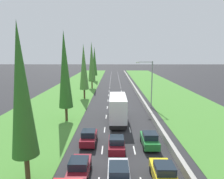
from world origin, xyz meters
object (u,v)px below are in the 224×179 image
object	(u,v)px
green_hatchback_right_lane	(150,139)
poplar_tree_third	(84,67)
poplar_tree_nearest	(21,91)
street_light_mast	(150,81)
maroon_hatchback_left_lane	(79,168)
maroon_hatchback_centre_lane	(116,144)
white_box_truck_centre_lane	(118,108)
poplar_tree_fifth	(94,61)
poplar_tree_second	(65,70)
maroon_hatchback_left_lane_third	(89,137)
yellow_hatchback_right_lane	(164,173)
poplar_tree_fourth	(92,62)
silver_sedan_centre_lane	(119,175)

from	to	relation	value
green_hatchback_right_lane	poplar_tree_third	xyz separation A→B (m)	(-10.92, 25.38, 6.55)
poplar_tree_nearest	street_light_mast	distance (m)	27.40
maroon_hatchback_left_lane	poplar_tree_third	bearing A→B (deg)	97.20
poplar_tree_nearest	green_hatchback_right_lane	bearing A→B (deg)	29.14
maroon_hatchback_centre_lane	street_light_mast	distance (m)	19.98
white_box_truck_centre_lane	green_hatchback_right_lane	xyz separation A→B (m)	(3.42, -8.75, -1.35)
maroon_hatchback_left_lane	poplar_tree_fifth	bearing A→B (deg)	93.99
poplar_tree_nearest	poplar_tree_second	distance (m)	15.23
poplar_tree_second	poplar_tree_fifth	bearing A→B (deg)	89.92
maroon_hatchback_left_lane_third	poplar_tree_second	distance (m)	11.86
poplar_tree_third	maroon_hatchback_centre_lane	bearing A→B (deg)	-74.90
maroon_hatchback_left_lane	maroon_hatchback_left_lane_third	xyz separation A→B (m)	(0.03, 6.51, 0.00)
green_hatchback_right_lane	poplar_tree_nearest	world-z (taller)	poplar_tree_nearest
green_hatchback_right_lane	poplar_tree_nearest	distance (m)	14.45
yellow_hatchback_right_lane	poplar_tree_second	xyz separation A→B (m)	(-11.40, 15.56, 7.15)
maroon_hatchback_centre_lane	poplar_tree_fourth	size ratio (longest dim) A/B	0.28
poplar_tree_second	silver_sedan_centre_lane	bearing A→B (deg)	-63.79
maroon_hatchback_left_lane_third	poplar_tree_fifth	xyz separation A→B (m)	(-4.41, 56.31, 6.78)
maroon_hatchback_left_lane	yellow_hatchback_right_lane	distance (m)	6.98
yellow_hatchback_right_lane	poplar_tree_second	world-z (taller)	poplar_tree_second
green_hatchback_right_lane	poplar_tree_second	xyz separation A→B (m)	(-11.42, 8.98, 7.15)
silver_sedan_centre_lane	yellow_hatchback_right_lane	size ratio (longest dim) A/B	1.15
poplar_tree_nearest	poplar_tree_fourth	distance (m)	46.08
yellow_hatchback_right_lane	poplar_tree_fifth	world-z (taller)	poplar_tree_fifth
poplar_tree_third	yellow_hatchback_right_lane	bearing A→B (deg)	-71.18
maroon_hatchback_left_lane	street_light_mast	size ratio (longest dim) A/B	0.43
yellow_hatchback_right_lane	poplar_tree_third	xyz separation A→B (m)	(-10.90, 31.97, 6.55)
poplar_tree_second	poplar_tree_fifth	world-z (taller)	poplar_tree_second
maroon_hatchback_left_lane	poplar_tree_fourth	distance (m)	46.41
silver_sedan_centre_lane	street_light_mast	world-z (taller)	street_light_mast
white_box_truck_centre_lane	street_light_mast	world-z (taller)	street_light_mast
poplar_tree_fifth	street_light_mast	world-z (taller)	poplar_tree_fifth
poplar_tree_fourth	poplar_tree_second	bearing A→B (deg)	-91.50
maroon_hatchback_left_lane	white_box_truck_centre_lane	size ratio (longest dim) A/B	0.41
maroon_hatchback_left_lane	poplar_tree_fifth	size ratio (longest dim) A/B	0.30
white_box_truck_centre_lane	yellow_hatchback_right_lane	bearing A→B (deg)	-77.48
white_box_truck_centre_lane	poplar_tree_fifth	distance (m)	49.15
silver_sedan_centre_lane	poplar_tree_nearest	world-z (taller)	poplar_tree_nearest
poplar_tree_second	street_light_mast	bearing A→B (deg)	29.53
white_box_truck_centre_lane	poplar_tree_nearest	world-z (taller)	poplar_tree_nearest
maroon_hatchback_left_lane_third	street_light_mast	distance (m)	19.71
white_box_truck_centre_lane	poplar_tree_fourth	world-z (taller)	poplar_tree_fourth
white_box_truck_centre_lane	poplar_tree_second	xyz separation A→B (m)	(-7.99, 0.23, 5.80)
silver_sedan_centre_lane	maroon_hatchback_centre_lane	xyz separation A→B (m)	(-0.09, 5.61, 0.02)
green_hatchback_right_lane	poplar_tree_fifth	size ratio (longest dim) A/B	0.30
yellow_hatchback_right_lane	maroon_hatchback_left_lane_third	size ratio (longest dim) A/B	1.00
silver_sedan_centre_lane	maroon_hatchback_centre_lane	distance (m)	5.61
poplar_tree_third	white_box_truck_centre_lane	bearing A→B (deg)	-65.75
silver_sedan_centre_lane	maroon_hatchback_centre_lane	size ratio (longest dim) A/B	1.15
maroon_hatchback_centre_lane	maroon_hatchback_left_lane_third	world-z (taller)	same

